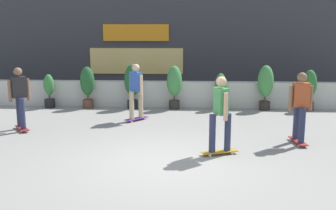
# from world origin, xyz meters

# --- Properties ---
(ground_plane) EXTENTS (48.00, 48.00, 0.00)m
(ground_plane) POSITION_xyz_m (0.00, 0.00, 0.00)
(ground_plane) COLOR gray
(planter_wall) EXTENTS (18.00, 0.40, 0.90)m
(planter_wall) POSITION_xyz_m (0.00, 6.00, 0.45)
(planter_wall) COLOR beige
(planter_wall) RESTS_ON ground
(building_backdrop) EXTENTS (20.00, 2.08, 6.50)m
(building_backdrop) POSITION_xyz_m (-0.00, 10.00, 3.25)
(building_backdrop) COLOR #38383D
(building_backdrop) RESTS_ON ground
(potted_plant_0) EXTENTS (0.36, 0.36, 1.18)m
(potted_plant_0) POSITION_xyz_m (-4.40, 5.55, 0.61)
(potted_plant_0) COLOR black
(potted_plant_0) RESTS_ON ground
(potted_plant_1) EXTENTS (0.49, 0.49, 1.45)m
(potted_plant_1) POSITION_xyz_m (-3.03, 5.55, 0.84)
(potted_plant_1) COLOR brown
(potted_plant_1) RESTS_ON ground
(potted_plant_2) EXTENTS (0.53, 0.53, 1.54)m
(potted_plant_2) POSITION_xyz_m (-1.46, 5.55, 0.90)
(potted_plant_2) COLOR black
(potted_plant_2) RESTS_ON ground
(potted_plant_3) EXTENTS (0.51, 0.51, 1.49)m
(potted_plant_3) POSITION_xyz_m (-0.01, 5.55, 0.87)
(potted_plant_3) COLOR #2D2823
(potted_plant_3) RESTS_ON ground
(potted_plant_4) EXTENTS (0.39, 0.39, 1.24)m
(potted_plant_4) POSITION_xyz_m (1.56, 5.55, 0.67)
(potted_plant_4) COLOR #2D2823
(potted_plant_4) RESTS_ON ground
(potted_plant_5) EXTENTS (0.52, 0.52, 1.52)m
(potted_plant_5) POSITION_xyz_m (3.07, 5.55, 0.89)
(potted_plant_5) COLOR #2D2823
(potted_plant_5) RESTS_ON ground
(potted_plant_6) EXTENTS (0.45, 0.45, 1.38)m
(potted_plant_6) POSITION_xyz_m (4.53, 5.55, 0.78)
(potted_plant_6) COLOR brown
(potted_plant_6) RESTS_ON ground
(skater_by_wall_left) EXTENTS (0.64, 0.76, 1.70)m
(skater_by_wall_left) POSITION_xyz_m (-4.00, 2.36, 0.94)
(skater_by_wall_left) COLOR maroon
(skater_by_wall_left) RESTS_ON ground
(skater_mid_plaza) EXTENTS (0.68, 0.73, 1.70)m
(skater_mid_plaza) POSITION_xyz_m (-1.07, 3.69, 0.94)
(skater_mid_plaza) COLOR #72338C
(skater_mid_plaza) RESTS_ON ground
(skater_by_wall_right) EXTENTS (0.56, 0.82, 1.70)m
(skater_by_wall_right) POSITION_xyz_m (3.09, 1.49, 0.94)
(skater_by_wall_right) COLOR maroon
(skater_by_wall_right) RESTS_ON ground
(skater_far_left) EXTENTS (0.82, 0.53, 1.70)m
(skater_far_left) POSITION_xyz_m (1.17, 0.55, 0.94)
(skater_far_left) COLOR #BF8C26
(skater_far_left) RESTS_ON ground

